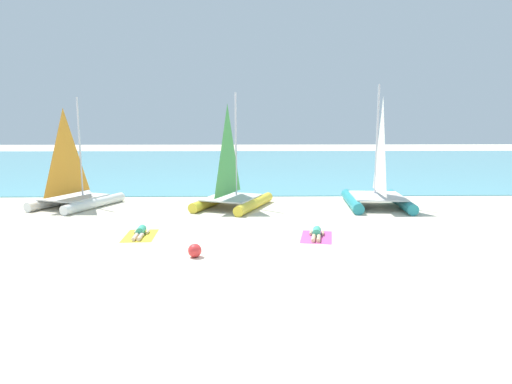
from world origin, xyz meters
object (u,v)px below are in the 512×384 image
(sailboat_yellow, at_px, (232,191))
(sunbather_left, at_px, (140,232))
(sailboat_teal, at_px, (377,189))
(towel_right, at_px, (316,237))
(beach_ball, at_px, (195,250))
(towel_left, at_px, (140,236))
(sunbather_right, at_px, (317,233))
(sailboat_white, at_px, (75,191))

(sailboat_yellow, xyz_separation_m, sunbather_left, (-3.23, -5.45, -0.70))
(sailboat_teal, relative_size, towel_right, 3.15)
(towel_right, distance_m, beach_ball, 4.81)
(sunbather_left, relative_size, beach_ball, 3.67)
(towel_left, xyz_separation_m, sunbather_left, (-0.00, 0.07, 0.13))
(beach_ball, bearing_deg, sunbather_right, 30.47)
(sailboat_yellow, distance_m, sailboat_white, 7.76)
(sailboat_yellow, bearing_deg, towel_left, -99.38)
(sailboat_white, bearing_deg, towel_right, -7.25)
(sailboat_white, xyz_separation_m, towel_left, (4.53, -5.87, -0.79))
(beach_ball, bearing_deg, sunbather_left, 129.85)
(sailboat_teal, xyz_separation_m, sailboat_white, (-14.92, 0.29, -0.09))
(sunbather_right, xyz_separation_m, beach_ball, (-4.18, -2.46, 0.08))
(sunbather_right, relative_size, beach_ball, 3.67)
(sailboat_teal, relative_size, beach_ball, 14.04)
(sailboat_teal, xyz_separation_m, sunbather_left, (-10.39, -5.51, -0.76))
(sunbather_right, bearing_deg, towel_right, -90.00)
(sailboat_white, distance_m, beach_ball, 11.01)
(sailboat_white, height_order, sunbather_left, sailboat_white)
(sailboat_teal, xyz_separation_m, beach_ball, (-8.06, -8.30, -0.68))
(sunbather_right, bearing_deg, beach_ball, -139.06)
(sailboat_yellow, bearing_deg, sailboat_teal, 21.49)
(sailboat_white, height_order, beach_ball, sailboat_white)
(sailboat_yellow, height_order, towel_left, sailboat_yellow)
(towel_left, height_order, beach_ball, beach_ball)
(sailboat_yellow, relative_size, sunbather_right, 3.57)
(sailboat_white, bearing_deg, sailboat_teal, 20.99)
(sailboat_teal, relative_size, sunbather_right, 3.83)
(sailboat_teal, height_order, towel_left, sailboat_teal)
(sunbather_right, bearing_deg, sailboat_teal, 66.87)
(beach_ball, bearing_deg, towel_right, 29.87)
(sailboat_teal, xyz_separation_m, sunbather_right, (-3.88, -5.85, -0.76))
(sailboat_yellow, relative_size, sailboat_white, 1.04)
(sailboat_yellow, distance_m, sunbather_right, 6.68)
(sailboat_white, xyz_separation_m, sunbather_right, (11.03, -6.13, -0.67))
(sailboat_teal, height_order, sunbather_right, sailboat_teal)
(towel_left, relative_size, beach_ball, 4.46)
(sailboat_yellow, relative_size, beach_ball, 13.10)
(sailboat_yellow, distance_m, beach_ball, 8.31)
(sailboat_yellow, bearing_deg, towel_right, -39.84)
(sailboat_teal, height_order, sailboat_yellow, sailboat_teal)
(towel_left, height_order, towel_right, same)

